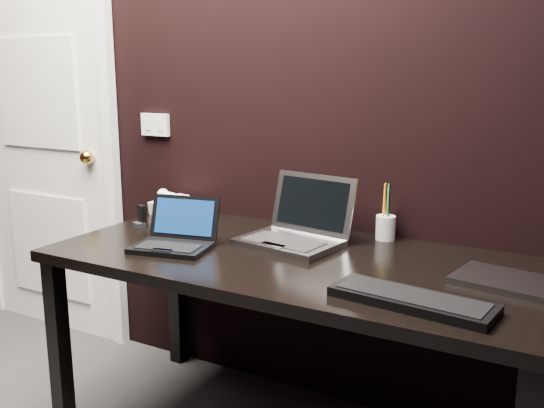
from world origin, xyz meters
The scene contains 11 objects.
wall_back centered at (0.00, 1.80, 1.30)m, with size 4.00×4.00×0.00m, color black.
door centered at (-1.35, 1.78, 1.04)m, with size 0.99×0.10×2.14m.
wall_switch centered at (-0.62, 1.79, 1.12)m, with size 0.15×0.02×0.10m.
desk centered at (0.30, 1.40, 0.66)m, with size 1.70×0.80×0.74m.
netbook centered at (-0.12, 1.28, 0.77)m, with size 0.31×0.29×0.17m.
silver_laptop centered at (0.23, 1.54, 0.79)m, with size 0.39×0.36×0.24m.
ext_keyboard centered at (0.78, 1.16, 0.75)m, with size 0.46×0.20×0.03m.
closed_laptop centered at (0.97, 1.45, 0.75)m, with size 0.32×0.25×0.02m.
desk_phone centered at (-0.43, 1.68, 0.78)m, with size 0.24×0.23×0.12m.
mobile_phone centered at (-0.43, 1.45, 0.77)m, with size 0.06×0.06×0.09m.
pen_cup centered at (0.50, 1.75, 0.79)m, with size 0.09×0.09×0.21m.
Camera 1 is at (1.20, -0.38, 1.36)m, focal length 40.00 mm.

